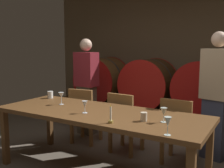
# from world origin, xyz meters

# --- Properties ---
(back_wall) EXTENTS (5.87, 0.24, 2.93)m
(back_wall) POSITION_xyz_m (0.00, 3.03, 1.46)
(back_wall) COLOR brown
(back_wall) RESTS_ON ground
(barrel_shelf) EXTENTS (5.29, 0.90, 0.36)m
(barrel_shelf) POSITION_xyz_m (0.00, 2.48, 0.18)
(barrel_shelf) COLOR brown
(barrel_shelf) RESTS_ON ground
(wine_barrel_far_left) EXTENTS (0.94, 0.78, 0.94)m
(wine_barrel_far_left) POSITION_xyz_m (-1.57, 2.48, 0.82)
(wine_barrel_far_left) COLOR brown
(wine_barrel_far_left) RESTS_ON barrel_shelf
(wine_barrel_center_left) EXTENTS (0.94, 0.78, 0.94)m
(wine_barrel_center_left) POSITION_xyz_m (-0.51, 2.48, 0.82)
(wine_barrel_center_left) COLOR #513319
(wine_barrel_center_left) RESTS_ON barrel_shelf
(wine_barrel_center_right) EXTENTS (0.94, 0.78, 0.94)m
(wine_barrel_center_right) POSITION_xyz_m (0.50, 2.48, 0.82)
(wine_barrel_center_right) COLOR brown
(wine_barrel_center_right) RESTS_ON barrel_shelf
(dining_table) EXTENTS (2.54, 0.94, 0.77)m
(dining_table) POSITION_xyz_m (-0.23, 0.34, 0.70)
(dining_table) COLOR brown
(dining_table) RESTS_ON ground
(chair_left) EXTENTS (0.45, 0.45, 0.88)m
(chair_left) POSITION_xyz_m (-0.99, 1.06, 0.49)
(chair_left) COLOR brown
(chair_left) RESTS_ON ground
(chair_center) EXTENTS (0.42, 0.42, 0.88)m
(chair_center) POSITION_xyz_m (-0.27, 1.03, 0.49)
(chair_center) COLOR brown
(chair_center) RESTS_ON ground
(chair_right) EXTENTS (0.41, 0.41, 0.88)m
(chair_right) POSITION_xyz_m (0.51, 1.04, 0.49)
(chair_right) COLOR brown
(chair_right) RESTS_ON ground
(guest_left) EXTENTS (0.40, 0.27, 1.65)m
(guest_left) POSITION_xyz_m (-1.25, 1.49, 0.85)
(guest_left) COLOR brown
(guest_left) RESTS_ON ground
(guest_right) EXTENTS (0.43, 0.33, 1.72)m
(guest_right) POSITION_xyz_m (0.87, 1.50, 0.88)
(guest_right) COLOR #33384C
(guest_right) RESTS_ON ground
(candle_center) EXTENTS (0.05, 0.05, 0.19)m
(candle_center) POSITION_xyz_m (0.13, 0.00, 0.82)
(candle_center) COLOR olive
(candle_center) RESTS_ON dining_table
(wine_glass_far_left) EXTENTS (0.07, 0.07, 0.16)m
(wine_glass_far_left) POSITION_xyz_m (-0.87, 0.41, 0.89)
(wine_glass_far_left) COLOR white
(wine_glass_far_left) RESTS_ON dining_table
(wine_glass_center_left) EXTENTS (0.06, 0.06, 0.14)m
(wine_glass_center_left) POSITION_xyz_m (-0.34, 0.20, 0.87)
(wine_glass_center_left) COLOR white
(wine_glass_center_left) RESTS_ON dining_table
(wine_glass_center_right) EXTENTS (0.07, 0.07, 0.15)m
(wine_glass_center_right) POSITION_xyz_m (0.57, 0.30, 0.87)
(wine_glass_center_right) COLOR silver
(wine_glass_center_right) RESTS_ON dining_table
(wine_glass_far_right) EXTENTS (0.06, 0.06, 0.16)m
(wine_glass_far_right) POSITION_xyz_m (0.74, -0.07, 0.88)
(wine_glass_far_right) COLOR silver
(wine_glass_far_right) RESTS_ON dining_table
(cup_left) EXTENTS (0.08, 0.08, 0.10)m
(cup_left) POSITION_xyz_m (-1.30, 0.65, 0.82)
(cup_left) COLOR white
(cup_left) RESTS_ON dining_table
(cup_right) EXTENTS (0.07, 0.07, 0.09)m
(cup_right) POSITION_xyz_m (0.38, 0.24, 0.81)
(cup_right) COLOR beige
(cup_right) RESTS_ON dining_table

